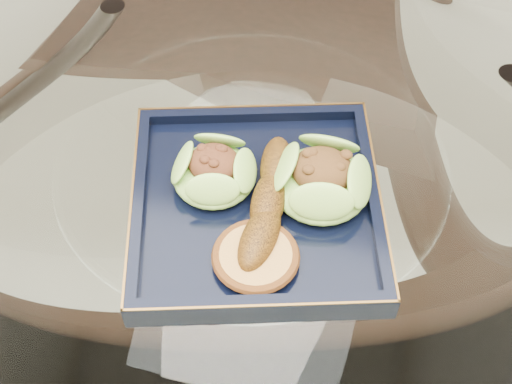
# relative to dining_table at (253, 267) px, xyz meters

# --- Properties ---
(dining_table) EXTENTS (1.13, 1.13, 0.77)m
(dining_table) POSITION_rel_dining_table_xyz_m (0.00, 0.00, 0.00)
(dining_table) COLOR white
(dining_table) RESTS_ON ground
(dining_chair) EXTENTS (0.39, 0.39, 0.89)m
(dining_chair) POSITION_rel_dining_table_xyz_m (-0.14, 0.54, -0.10)
(dining_chair) COLOR black
(dining_chair) RESTS_ON ground
(navy_plate) EXTENTS (0.34, 0.34, 0.02)m
(navy_plate) POSITION_rel_dining_table_xyz_m (0.01, -0.03, 0.17)
(navy_plate) COLOR black
(navy_plate) RESTS_ON dining_table
(lettuce_wrap_left) EXTENTS (0.11, 0.11, 0.03)m
(lettuce_wrap_left) POSITION_rel_dining_table_xyz_m (-0.04, -0.01, 0.20)
(lettuce_wrap_left) COLOR #5F942B
(lettuce_wrap_left) RESTS_ON navy_plate
(lettuce_wrap_right) EXTENTS (0.14, 0.14, 0.04)m
(lettuce_wrap_right) POSITION_rel_dining_table_xyz_m (0.08, 0.00, 0.20)
(lettuce_wrap_right) COLOR olive
(lettuce_wrap_right) RESTS_ON navy_plate
(roasted_plantain) EXTENTS (0.04, 0.17, 0.03)m
(roasted_plantain) POSITION_rel_dining_table_xyz_m (0.03, -0.03, 0.20)
(roasted_plantain) COLOR #5C3609
(roasted_plantain) RESTS_ON navy_plate
(crumb_patty) EXTENTS (0.09, 0.09, 0.01)m
(crumb_patty) POSITION_rel_dining_table_xyz_m (0.03, -0.10, 0.19)
(crumb_patty) COLOR #AF7A3A
(crumb_patty) RESTS_ON navy_plate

